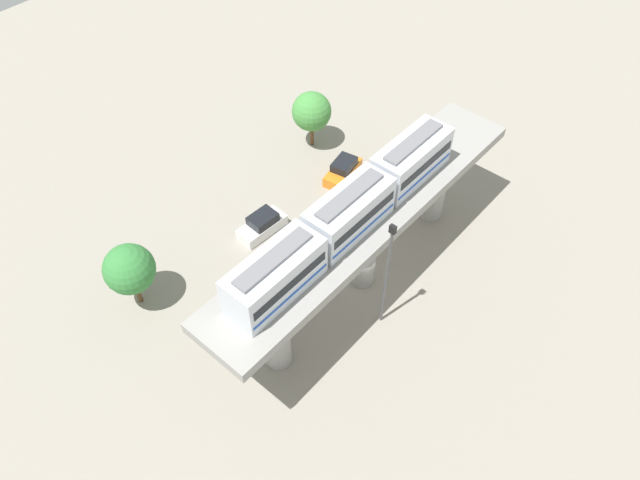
{
  "coord_description": "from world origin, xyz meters",
  "views": [
    {
      "loc": [
        16.53,
        -23.95,
        37.21
      ],
      "look_at": [
        -2.5,
        -2.07,
        4.52
      ],
      "focal_mm": 33.91,
      "sensor_mm": 36.0,
      "label": 1
    }
  ],
  "objects_px": {
    "train": "(349,212)",
    "tree_near_viaduct": "(312,112)",
    "signal_post": "(387,272)",
    "parked_car_white": "(262,225)",
    "tree_mid_lot": "(129,269)",
    "parked_car_orange": "(343,170)"
  },
  "relations": [
    {
      "from": "parked_car_white",
      "to": "tree_mid_lot",
      "type": "height_order",
      "value": "tree_mid_lot"
    },
    {
      "from": "tree_mid_lot",
      "to": "signal_post",
      "type": "relative_size",
      "value": 0.56
    },
    {
      "from": "tree_near_viaduct",
      "to": "signal_post",
      "type": "distance_m",
      "value": 20.93
    },
    {
      "from": "tree_near_viaduct",
      "to": "tree_mid_lot",
      "type": "distance_m",
      "value": 22.46
    },
    {
      "from": "parked_car_white",
      "to": "signal_post",
      "type": "relative_size",
      "value": 0.42
    },
    {
      "from": "signal_post",
      "to": "tree_mid_lot",
      "type": "bearing_deg",
      "value": -144.41
    },
    {
      "from": "train",
      "to": "tree_mid_lot",
      "type": "relative_size",
      "value": 3.63
    },
    {
      "from": "parked_car_white",
      "to": "tree_near_viaduct",
      "type": "bearing_deg",
      "value": 114.89
    },
    {
      "from": "parked_car_orange",
      "to": "parked_car_white",
      "type": "xyz_separation_m",
      "value": [
        -0.74,
        -9.58,
        0.0
      ]
    },
    {
      "from": "train",
      "to": "tree_mid_lot",
      "type": "distance_m",
      "value": 16.33
    },
    {
      "from": "signal_post",
      "to": "tree_near_viaduct",
      "type": "bearing_deg",
      "value": 145.61
    },
    {
      "from": "train",
      "to": "signal_post",
      "type": "bearing_deg",
      "value": 0.94
    },
    {
      "from": "signal_post",
      "to": "parked_car_white",
      "type": "bearing_deg",
      "value": 177.32
    },
    {
      "from": "parked_car_orange",
      "to": "tree_mid_lot",
      "type": "relative_size",
      "value": 0.79
    },
    {
      "from": "tree_mid_lot",
      "to": "parked_car_orange",
      "type": "bearing_deg",
      "value": 82.61
    },
    {
      "from": "tree_near_viaduct",
      "to": "signal_post",
      "type": "xyz_separation_m",
      "value": [
        17.21,
        -11.78,
        1.81
      ]
    },
    {
      "from": "parked_car_orange",
      "to": "signal_post",
      "type": "relative_size",
      "value": 0.44
    },
    {
      "from": "train",
      "to": "tree_near_viaduct",
      "type": "relative_size",
      "value": 3.65
    },
    {
      "from": "signal_post",
      "to": "train",
      "type": "bearing_deg",
      "value": -179.06
    },
    {
      "from": "train",
      "to": "tree_mid_lot",
      "type": "bearing_deg",
      "value": -137.22
    },
    {
      "from": "parked_car_white",
      "to": "signal_post",
      "type": "xyz_separation_m",
      "value": [
        12.79,
        -0.6,
        4.85
      ]
    },
    {
      "from": "parked_car_white",
      "to": "parked_car_orange",
      "type": "bearing_deg",
      "value": 88.9
    }
  ]
}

